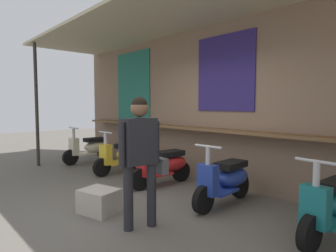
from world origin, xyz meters
The scene contains 9 objects.
ground_plane centered at (0.00, 0.00, 0.00)m, with size 28.00×28.00×0.00m, color #605B54.
market_stall_facade centered at (0.01, 1.86, 1.79)m, with size 10.00×2.37×3.20m.
scooter_cream centered at (-3.72, 1.08, 0.39)m, with size 0.46×1.40×0.97m.
scooter_yellow centered at (-2.15, 1.08, 0.39)m, with size 0.48×1.40×0.97m.
scooter_red centered at (-0.73, 1.08, 0.39)m, with size 0.48×1.40×0.97m.
scooter_blue centered at (0.70, 1.08, 0.39)m, with size 0.47×1.40×0.97m.
scooter_teal centered at (2.22, 1.08, 0.39)m, with size 0.50×1.40×0.97m.
shopper_with_handbag centered at (0.50, -0.42, 0.99)m, with size 0.28×0.66×1.64m.
merchandise_crate centered at (-0.30, -0.57, 0.17)m, with size 0.52×0.41×0.34m, color #B2A899.
Camera 1 is at (3.31, -2.53, 1.54)m, focal length 30.59 mm.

